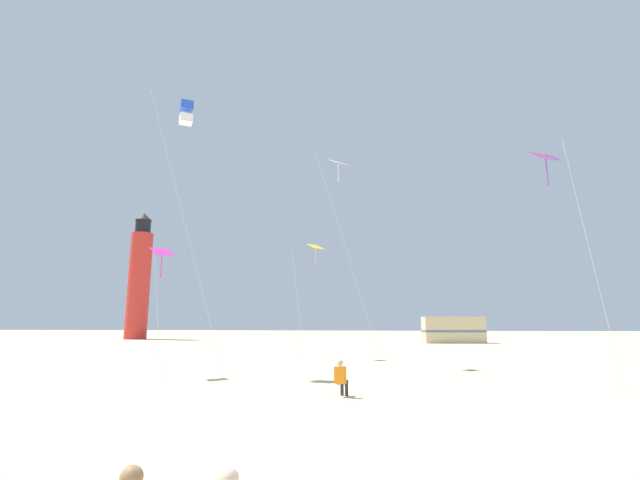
{
  "coord_description": "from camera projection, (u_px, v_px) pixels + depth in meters",
  "views": [
    {
      "loc": [
        1.35,
        -6.89,
        2.39
      ],
      "look_at": [
        -0.15,
        8.96,
        5.29
      ],
      "focal_mm": 24.85,
      "sensor_mm": 36.0,
      "label": 1
    }
  ],
  "objects": [
    {
      "name": "kite_box_blue",
      "position": [
        186.0,
        113.0,
        22.3
      ],
      "size": [
        3.27,
        3.06,
        13.28
      ],
      "color": "silver",
      "rests_on": "ground"
    },
    {
      "name": "kite_diamond_gold",
      "position": [
        315.0,
        250.0,
        29.47
      ],
      "size": [
        2.31,
        2.31,
        7.45
      ],
      "color": "silver",
      "rests_on": "ground"
    },
    {
      "name": "kite_flyer_standing",
      "position": [
        341.0,
        377.0,
        14.16
      ],
      "size": [
        0.45,
        0.56,
        1.16
      ],
      "rotation": [
        0.0,
        0.0,
        2.81
      ],
      "color": "orange",
      "rests_on": "ground"
    },
    {
      "name": "lighthouse_distant",
      "position": [
        139.0,
        279.0,
        58.78
      ],
      "size": [
        2.8,
        2.8,
        16.8
      ],
      "color": "red",
      "rests_on": "ground"
    },
    {
      "name": "kite_diamond_white",
      "position": [
        339.0,
        171.0,
        25.62
      ],
      "size": [
        3.48,
        2.91,
        11.7
      ],
      "color": "silver",
      "rests_on": "ground"
    },
    {
      "name": "kite_diamond_magenta",
      "position": [
        162.0,
        255.0,
        20.16
      ],
      "size": [
        1.22,
        1.22,
        5.69
      ],
      "color": "silver",
      "rests_on": "ground"
    },
    {
      "name": "kite_diamond_violet",
      "position": [
        549.0,
        165.0,
        17.34
      ],
      "size": [
        2.45,
        2.45,
        8.97
      ],
      "color": "silver",
      "rests_on": "ground"
    },
    {
      "name": "rv_van_tan",
      "position": [
        453.0,
        330.0,
        47.87
      ],
      "size": [
        6.61,
        2.87,
        2.8
      ],
      "rotation": [
        0.0,
        0.0,
        0.08
      ],
      "color": "#C6B28C",
      "rests_on": "ground"
    }
  ]
}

